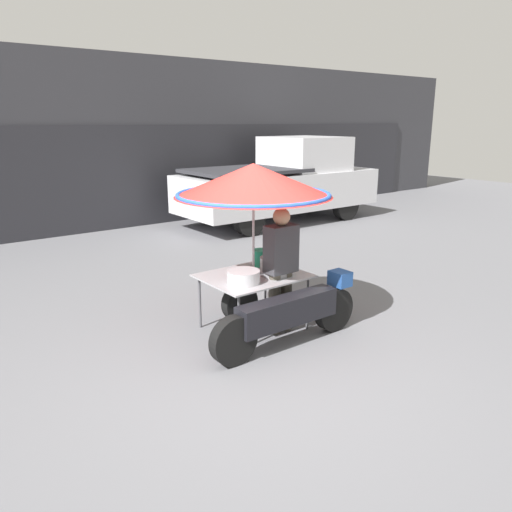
# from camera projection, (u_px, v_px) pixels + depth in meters

# --- Properties ---
(ground_plane) EXTENTS (36.00, 36.00, 0.00)m
(ground_plane) POSITION_uv_depth(u_px,v_px,m) (260.00, 369.00, 5.19)
(ground_plane) COLOR slate
(shopfront_building) EXTENTS (28.00, 2.06, 3.98)m
(shopfront_building) POSITION_uv_depth(u_px,v_px,m) (28.00, 144.00, 11.26)
(shopfront_building) COLOR #38383D
(shopfront_building) RESTS_ON ground
(vendor_motorcycle_cart) EXTENTS (2.02, 1.84, 2.03)m
(vendor_motorcycle_cart) POSITION_uv_depth(u_px,v_px,m) (257.00, 203.00, 5.75)
(vendor_motorcycle_cart) COLOR black
(vendor_motorcycle_cart) RESTS_ON ground
(vendor_person) EXTENTS (0.38, 0.22, 1.52)m
(vendor_person) POSITION_uv_depth(u_px,v_px,m) (281.00, 264.00, 5.91)
(vendor_person) COLOR #4C473D
(vendor_person) RESTS_ON ground
(pickup_truck) EXTENTS (5.18, 1.97, 2.10)m
(pickup_truck) POSITION_uv_depth(u_px,v_px,m) (283.00, 182.00, 12.54)
(pickup_truck) COLOR black
(pickup_truck) RESTS_ON ground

